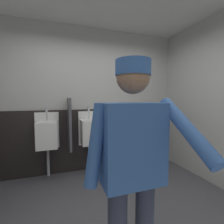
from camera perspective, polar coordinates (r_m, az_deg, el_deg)
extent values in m
cube|color=#B2B2AD|center=(3.28, -8.16, 4.14)|extent=(4.17, 0.12, 2.73)
cube|color=black|center=(3.31, -7.75, -9.36)|extent=(3.57, 0.03, 1.18)
cube|color=white|center=(3.19, -21.47, -5.88)|extent=(0.40, 0.05, 0.65)
cube|color=white|center=(3.03, -21.57, -7.39)|extent=(0.34, 0.30, 0.45)
cylinder|color=#B7BABF|center=(3.14, -21.63, -0.61)|extent=(0.04, 0.04, 0.24)
cylinder|color=#B7BABF|center=(3.29, -21.20, -15.47)|extent=(0.05, 0.05, 0.55)
cube|color=white|center=(3.24, -8.03, -5.43)|extent=(0.40, 0.05, 0.65)
cube|color=white|center=(3.08, -7.42, -6.88)|extent=(0.34, 0.30, 0.45)
cylinder|color=#B7BABF|center=(3.19, -8.06, -0.24)|extent=(0.04, 0.04, 0.24)
cylinder|color=#B7BABF|center=(3.34, -7.79, -14.87)|extent=(0.05, 0.05, 0.55)
cube|color=#4C4C51|center=(2.97, -14.45, -4.00)|extent=(0.04, 0.40, 0.90)
cube|color=#335999|center=(1.20, 7.01, -10.80)|extent=(0.44, 0.24, 0.58)
cylinder|color=#335999|center=(1.11, -5.65, -11.36)|extent=(0.17, 0.09, 0.56)
cylinder|color=#335999|center=(1.13, 24.40, -5.28)|extent=(0.09, 0.50, 0.39)
sphere|color=#8C664C|center=(1.16, 7.24, 11.83)|extent=(0.23, 0.23, 0.23)
cylinder|color=#335999|center=(1.17, 7.27, 14.91)|extent=(0.24, 0.24, 0.10)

